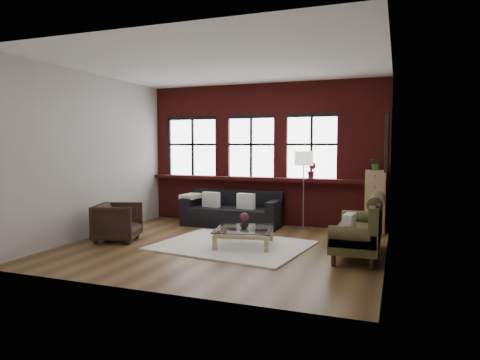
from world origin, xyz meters
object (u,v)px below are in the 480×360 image
(dark_sofa, at_px, (232,208))
(armchair, at_px, (118,222))
(drawer_chest, at_px, (375,201))
(floor_lamp, at_px, (303,187))
(vase, at_px, (244,224))
(coffee_table, at_px, (244,238))
(vintage_settee, at_px, (358,226))

(dark_sofa, distance_m, armchair, 2.62)
(drawer_chest, xyz_separation_m, floor_lamp, (-1.48, -0.12, 0.26))
(vase, bearing_deg, coffee_table, -90.00)
(dark_sofa, xyz_separation_m, vintage_settee, (2.87, -1.68, 0.09))
(armchair, bearing_deg, floor_lamp, -68.96)
(armchair, height_order, coffee_table, armchair)
(armchair, relative_size, coffee_table, 0.79)
(vase, bearing_deg, vintage_settee, 2.37)
(coffee_table, distance_m, floor_lamp, 2.22)
(vase, xyz_separation_m, floor_lamp, (0.64, 1.99, 0.50))
(vintage_settee, relative_size, coffee_table, 1.82)
(dark_sofa, relative_size, coffee_table, 2.17)
(floor_lamp, bearing_deg, vase, -107.95)
(vintage_settee, bearing_deg, armchair, -173.56)
(floor_lamp, bearing_deg, armchair, -141.71)
(dark_sofa, relative_size, vintage_settee, 1.19)
(coffee_table, height_order, drawer_chest, drawer_chest)
(vintage_settee, relative_size, vase, 11.04)
(vintage_settee, bearing_deg, dark_sofa, 149.61)
(coffee_table, distance_m, drawer_chest, 3.03)
(vase, height_order, floor_lamp, floor_lamp)
(vintage_settee, xyz_separation_m, armchair, (-4.34, -0.49, -0.13))
(armchair, bearing_deg, vase, -97.54)
(dark_sofa, height_order, armchair, dark_sofa)
(coffee_table, relative_size, floor_lamp, 0.55)
(vase, relative_size, drawer_chest, 0.13)
(drawer_chest, bearing_deg, floor_lamp, -175.51)
(vase, xyz_separation_m, drawer_chest, (2.12, 2.10, 0.24))
(armchair, bearing_deg, coffee_table, -97.54)
(coffee_table, relative_size, drawer_chest, 0.77)
(armchair, bearing_deg, vintage_settee, -100.81)
(dark_sofa, bearing_deg, armchair, -124.04)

